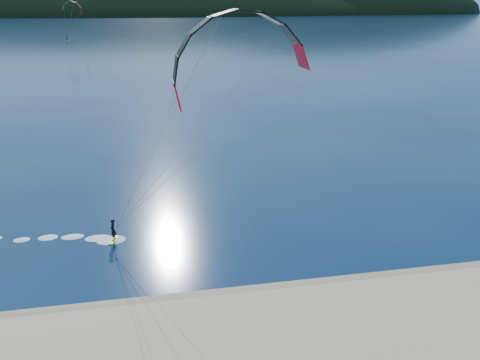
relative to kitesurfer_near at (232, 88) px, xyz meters
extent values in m
cube|color=#937755|center=(-1.20, -4.33, -10.90)|extent=(220.00, 2.50, 0.10)
ellipsoid|color=black|center=(-51.20, 711.17, -10.95)|extent=(840.00, 280.00, 110.00)
ellipsoid|color=black|center=(258.80, 751.17, -10.95)|extent=(600.00, 240.00, 140.00)
cube|color=#C2DC19|center=(-7.62, 4.11, -10.91)|extent=(0.68, 1.32, 0.07)
imported|color=black|center=(-7.62, 4.11, -10.11)|extent=(0.49, 0.64, 1.55)
cylinder|color=gray|center=(-3.44, 1.82, -4.70)|extent=(0.02, 0.02, 13.52)
cube|color=#C2DC19|center=(-40.21, 197.87, -10.90)|extent=(1.47, 1.29, 0.09)
imported|color=black|center=(-40.21, 197.87, -9.95)|extent=(1.13, 1.10, 1.84)
cylinder|color=gray|center=(-37.83, 195.01, -3.99)|extent=(0.02, 0.02, 13.03)
camera|label=1|loc=(-4.29, -25.47, 4.35)|focal=34.78mm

